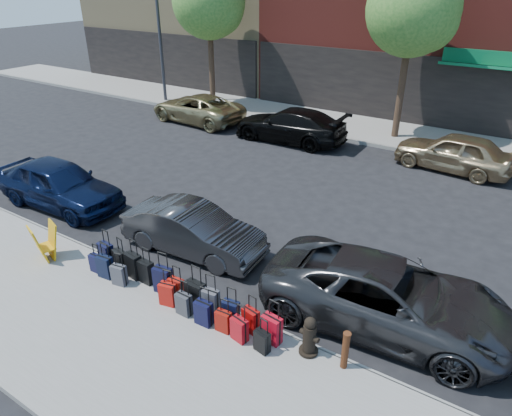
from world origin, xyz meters
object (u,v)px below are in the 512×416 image
Objects in this scene: car_near_0 at (59,184)px; car_near_1 at (193,230)px; tree_center at (416,12)px; fire_hydrant at (309,337)px; streetlight at (161,18)px; suitcase_front_5 at (176,289)px; car_near_2 at (388,296)px; car_far_1 at (290,125)px; car_far_2 at (454,152)px; bollard at (345,350)px; tree_left at (211,4)px; display_rack at (45,242)px; car_far_0 at (197,108)px.

car_near_0 is 5.42m from car_near_1.
tree_center reaches higher than fire_hydrant.
streetlight reaches higher than suitcase_front_5.
tree_center is 13.73m from car_near_2.
car_far_1 reaches higher than car_far_2.
car_far_2 is (0.23, 11.75, 0.19)m from fire_hydrant.
suitcase_front_5 reaches higher than bollard.
car_near_1 is at bearing -54.87° from tree_left.
bollard is at bearing -38.72° from streetlight.
tree_left is 8.76× the size of bollard.
car_far_1 is at bearing -144.98° from tree_center.
car_far_2 is (7.50, 12.45, 0.11)m from display_rack.
suitcase_front_5 is (-0.67, -14.34, -4.99)m from tree_center.
car_near_2 is at bearing -73.95° from tree_center.
bollard is at bearing -113.00° from car_near_1.
car_far_1 is at bearing -81.45° from car_far_2.
suitcase_front_5 is 1.04× the size of bollard.
car_far_1 is at bearing -24.00° from tree_left.
car_near_1 is (-1.12, 1.96, 0.24)m from suitcase_front_5.
fire_hydrant is 0.22× the size of car_near_1.
bollard is 5.47m from car_near_1.
car_far_0 reaches higher than fire_hydrant.
display_rack is (-4.63, -14.91, -4.78)m from tree_center.
fire_hydrant is 0.88× the size of display_rack.
streetlight is 17.20m from display_rack.
tree_left is 8.42× the size of fire_hydrant.
bollard is 17.25m from car_far_0.
tree_left is 1.44× the size of car_far_0.
tree_center is 6.01m from car_far_2.
tree_center is 13.48m from streetlight.
car_far_0 is at bearing 126.49° from suitcase_front_5.
fire_hydrant is 16.73m from car_far_0.
tree_left is 14.37m from car_far_2.
suitcase_front_5 is 0.17× the size of car_far_0.
car_far_0 is at bearing 138.44° from bollard.
suitcase_front_5 is at bearing -92.69° from tree_center.
streetlight is at bearing 132.23° from suitcase_front_5.
suitcase_front_5 is 3.32m from fire_hydrant.
car_near_0 is (-10.58, 1.61, 0.19)m from bollard.
car_far_2 is at bearing -47.13° from car_near_0.
tree_left and tree_center have the same top height.
suitcase_front_5 is 14.60m from car_far_0.
tree_center is at bearing 90.90° from display_rack.
car_far_2 reaches higher than suitcase_front_5.
car_near_0 is 0.85× the size of car_near_2.
car_near_2 is (4.24, 1.94, 0.32)m from suitcase_front_5.
streetlight is at bearing 150.99° from fire_hydrant.
streetlight is at bearing -166.61° from tree_left.
streetlight is 1.59× the size of car_far_0.
fire_hydrant is (13.14, -14.21, -4.86)m from tree_left.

